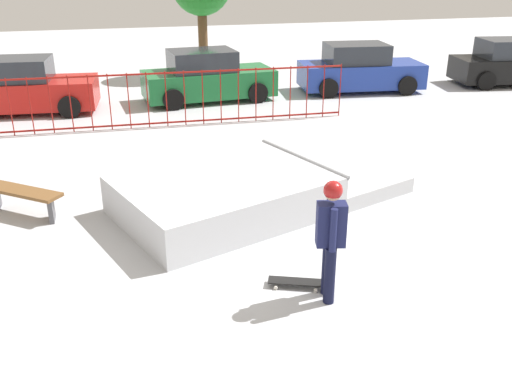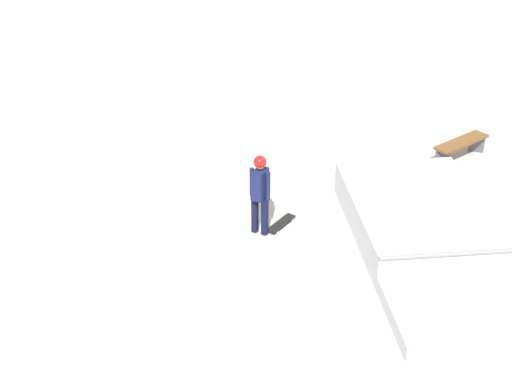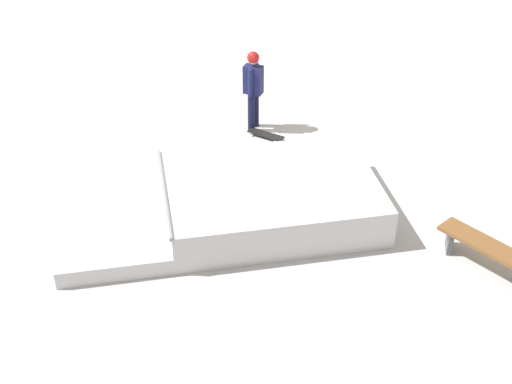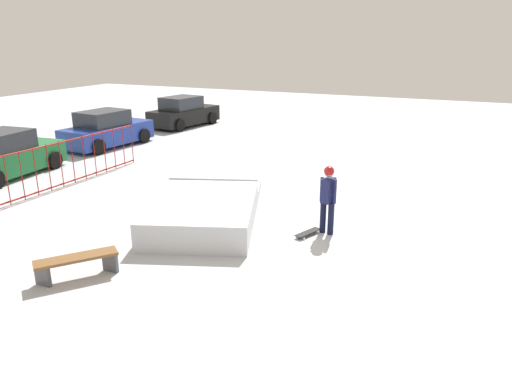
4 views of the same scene
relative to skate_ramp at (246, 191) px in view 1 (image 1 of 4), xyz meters
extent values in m
plane|color=#B7BABF|center=(-0.60, -1.28, -0.32)|extent=(60.00, 60.00, 0.00)
cube|color=silver|center=(-0.45, -0.17, 0.03)|extent=(4.28, 3.70, 0.70)
cube|color=silver|center=(2.08, 0.78, -0.17)|extent=(2.60, 3.07, 0.30)
cylinder|color=gray|center=(1.24, 0.46, 0.38)|extent=(0.98, 2.46, 0.08)
cylinder|color=black|center=(0.36, -3.32, 0.09)|extent=(0.15, 0.15, 0.82)
cylinder|color=black|center=(0.41, -3.11, 0.09)|extent=(0.15, 0.15, 0.82)
cube|color=#191E4C|center=(0.38, -3.21, 0.80)|extent=(0.42, 0.30, 0.60)
cylinder|color=#191E4C|center=(0.35, -3.38, 0.80)|extent=(0.09, 0.09, 0.60)
cylinder|color=#191E4C|center=(0.42, -3.04, 0.80)|extent=(0.09, 0.09, 0.60)
sphere|color=tan|center=(0.38, -3.21, 1.25)|extent=(0.22, 0.22, 0.22)
sphere|color=#A51919|center=(0.38, -3.21, 1.28)|extent=(0.25, 0.25, 0.25)
cube|color=black|center=(0.06, -2.84, -0.23)|extent=(0.82, 0.48, 0.02)
cylinder|color=silver|center=(-0.25, -2.85, -0.29)|extent=(0.06, 0.05, 0.06)
cylinder|color=silver|center=(-0.16, -2.63, -0.29)|extent=(0.06, 0.05, 0.06)
cylinder|color=silver|center=(0.27, -3.05, -0.29)|extent=(0.06, 0.05, 0.06)
cylinder|color=silver|center=(0.36, -2.84, -0.29)|extent=(0.06, 0.05, 0.06)
cylinder|color=maroon|center=(-0.60, 5.75, 1.13)|extent=(9.43, 0.31, 0.05)
cylinder|color=maroon|center=(-0.60, 5.75, -0.22)|extent=(9.43, 0.31, 0.05)
cylinder|color=maroon|center=(-4.81, 5.87, 0.43)|extent=(0.03, 0.03, 1.50)
cylinder|color=maroon|center=(-4.32, 5.86, 0.43)|extent=(0.03, 0.03, 1.50)
cylinder|color=maroon|center=(-3.82, 5.84, 0.43)|extent=(0.03, 0.03, 1.50)
cylinder|color=maroon|center=(-3.33, 5.83, 0.43)|extent=(0.03, 0.03, 1.50)
cylinder|color=maroon|center=(-2.83, 5.81, 0.43)|extent=(0.03, 0.03, 1.50)
cylinder|color=maroon|center=(-2.33, 5.80, 0.43)|extent=(0.03, 0.03, 1.50)
cylinder|color=maroon|center=(-1.84, 5.79, 0.43)|extent=(0.03, 0.03, 1.50)
cylinder|color=maroon|center=(-1.34, 5.77, 0.43)|extent=(0.03, 0.03, 1.50)
cylinder|color=maroon|center=(-0.84, 5.76, 0.43)|extent=(0.03, 0.03, 1.50)
cylinder|color=maroon|center=(-0.35, 5.75, 0.43)|extent=(0.03, 0.03, 1.50)
cylinder|color=maroon|center=(0.15, 5.73, 0.43)|extent=(0.03, 0.03, 1.50)
cylinder|color=maroon|center=(0.64, 5.72, 0.43)|extent=(0.03, 0.03, 1.50)
cylinder|color=maroon|center=(1.14, 5.70, 0.43)|extent=(0.03, 0.03, 1.50)
cylinder|color=maroon|center=(1.64, 5.69, 0.43)|extent=(0.03, 0.03, 1.50)
cylinder|color=maroon|center=(2.13, 5.68, 0.43)|extent=(0.03, 0.03, 1.50)
cylinder|color=maroon|center=(2.63, 5.66, 0.43)|extent=(0.03, 0.03, 1.50)
cylinder|color=maroon|center=(3.12, 5.65, 0.43)|extent=(0.03, 0.03, 1.50)
cylinder|color=maroon|center=(3.62, 5.63, 0.43)|extent=(0.03, 0.03, 1.50)
cylinder|color=maroon|center=(4.12, 5.62, 0.43)|extent=(0.03, 0.03, 1.50)
cube|color=brown|center=(-3.98, 0.69, 0.13)|extent=(1.51, 1.30, 0.06)
cube|color=#4C4C51|center=(-3.46, 0.29, -0.11)|extent=(0.08, 0.36, 0.42)
cube|color=red|center=(-4.74, 8.28, 0.24)|extent=(4.24, 2.06, 0.80)
cube|color=#262B33|center=(-4.94, 8.30, 0.96)|extent=(2.13, 1.67, 0.64)
cylinder|color=black|center=(-3.32, 9.01, 0.00)|extent=(0.66, 0.28, 0.64)
cylinder|color=black|center=(-3.47, 7.32, 0.00)|extent=(0.66, 0.28, 0.64)
cube|color=#196B33|center=(0.78, 8.42, 0.24)|extent=(4.24, 2.06, 0.80)
cube|color=#262B33|center=(0.58, 8.40, 0.96)|extent=(2.13, 1.68, 0.64)
cylinder|color=black|center=(2.04, 9.39, 0.00)|extent=(0.66, 0.28, 0.64)
cylinder|color=black|center=(2.20, 7.70, 0.00)|extent=(0.66, 0.28, 0.64)
cylinder|color=black|center=(-0.65, 9.14, 0.00)|extent=(0.66, 0.28, 0.64)
cylinder|color=black|center=(-0.49, 7.45, 0.00)|extent=(0.66, 0.28, 0.64)
cube|color=#1E3899|center=(6.04, 8.48, 0.24)|extent=(4.25, 2.11, 0.80)
cube|color=#262B33|center=(5.84, 8.50, 0.96)|extent=(2.14, 1.70, 0.64)
cylinder|color=black|center=(7.47, 9.19, 0.00)|extent=(0.66, 0.28, 0.64)
cylinder|color=black|center=(7.30, 7.50, 0.00)|extent=(0.66, 0.28, 0.64)
cylinder|color=black|center=(4.79, 9.47, 0.00)|extent=(0.66, 0.28, 0.64)
cylinder|color=black|center=(4.61, 7.78, 0.00)|extent=(0.66, 0.28, 0.64)
cube|color=black|center=(11.77, 8.15, 0.24)|extent=(4.31, 2.29, 0.80)
cube|color=#262B33|center=(11.58, 8.18, 0.96)|extent=(2.20, 1.78, 0.64)
cylinder|color=black|center=(10.57, 9.19, 0.00)|extent=(0.67, 0.31, 0.64)
cylinder|color=black|center=(10.31, 7.51, 0.00)|extent=(0.67, 0.31, 0.64)
cylinder|color=brown|center=(1.27, 12.40, 1.02)|extent=(0.35, 0.35, 2.66)
camera|label=1|loc=(-2.19, -9.36, 4.05)|focal=39.58mm
camera|label=2|loc=(11.44, -0.44, 7.23)|focal=47.42mm
camera|label=3|loc=(-1.85, 9.54, 6.81)|focal=48.47mm
camera|label=4|loc=(-10.53, -6.24, 4.37)|focal=34.05mm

